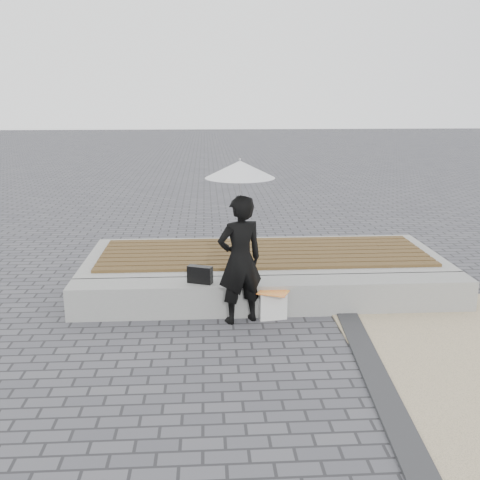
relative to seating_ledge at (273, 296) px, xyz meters
name	(u,v)px	position (x,y,z in m)	size (l,w,h in m)	color
ground	(292,372)	(0.00, -1.60, -0.20)	(80.00, 80.00, 0.00)	#4B4A4F
edging_band	(384,394)	(0.75, -2.10, -0.18)	(0.25, 5.20, 0.04)	#2D2D2F
seating_ledge	(273,296)	(0.00, 0.00, 0.00)	(5.00, 0.45, 0.40)	gray
timber_platform	(263,267)	(0.00, 1.20, 0.00)	(5.00, 2.00, 0.40)	#9B9B96
timber_decking	(264,253)	(0.00, 1.20, 0.22)	(4.60, 1.60, 0.04)	brown
woman	(240,260)	(-0.43, -0.30, 0.56)	(0.56, 0.36, 1.52)	black
parasol	(240,169)	(-0.43, -0.30, 1.61)	(0.79, 0.79, 1.01)	#B3B4B8
handbag	(200,275)	(-0.90, -0.04, 0.31)	(0.30, 0.11, 0.21)	black
canvas_tote	(273,305)	(-0.04, -0.24, -0.03)	(0.33, 0.14, 0.35)	white
magazine	(273,292)	(-0.04, -0.29, 0.15)	(0.34, 0.25, 0.01)	#FD4728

